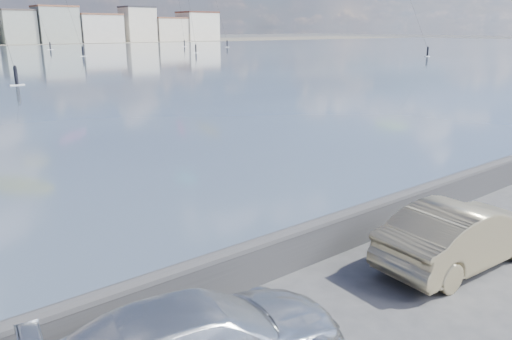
% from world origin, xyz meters
% --- Properties ---
extents(ground, '(700.00, 700.00, 0.00)m').
position_xyz_m(ground, '(0.00, 0.00, 0.00)').
color(ground, '#333335').
rests_on(ground, ground).
extents(seawall, '(400.00, 0.36, 1.08)m').
position_xyz_m(seawall, '(0.00, 2.70, 0.58)').
color(seawall, '#28282B').
rests_on(seawall, ground).
extents(car_champagne, '(4.87, 1.94, 1.58)m').
position_xyz_m(car_champagne, '(4.45, 0.33, 0.79)').
color(car_champagne, tan).
rests_on(car_champagne, ground).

